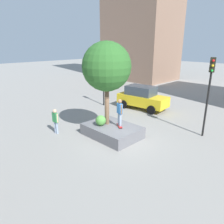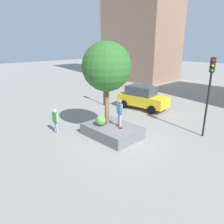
{
  "view_description": "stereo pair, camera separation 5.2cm",
  "coord_description": "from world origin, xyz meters",
  "px_view_note": "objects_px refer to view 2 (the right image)",
  "views": [
    {
      "loc": [
        8.24,
        -8.73,
        5.62
      ],
      "look_at": [
        -0.53,
        -0.04,
        1.61
      ],
      "focal_mm": 33.77,
      "sensor_mm": 36.0,
      "label": 1
    },
    {
      "loc": [
        8.28,
        -8.69,
        5.62
      ],
      "look_at": [
        -0.53,
        -0.04,
        1.61
      ],
      "focal_mm": 33.77,
      "sensor_mm": 36.0,
      "label": 2
    }
  ],
  "objects_px": {
    "skateboarder": "(120,111)",
    "plaza_tree": "(107,67)",
    "bystander_watching": "(56,119)",
    "skateboard": "(119,126)",
    "sedan_parked": "(142,97)",
    "planter_ledge": "(112,131)",
    "traffic_light_corner": "(210,85)",
    "traffic_light_median": "(104,75)"
  },
  "relations": [
    {
      "from": "planter_ledge",
      "to": "traffic_light_corner",
      "type": "xyz_separation_m",
      "value": [
        4.07,
        4.13,
        2.96
      ]
    },
    {
      "from": "traffic_light_corner",
      "to": "bystander_watching",
      "type": "height_order",
      "value": "traffic_light_corner"
    },
    {
      "from": "sedan_parked",
      "to": "traffic_light_median",
      "type": "relative_size",
      "value": 1.1
    },
    {
      "from": "skateboard",
      "to": "plaza_tree",
      "type": "bearing_deg",
      "value": -167.63
    },
    {
      "from": "skateboarder",
      "to": "traffic_light_corner",
      "type": "xyz_separation_m",
      "value": [
        3.62,
        3.92,
        1.56
      ]
    },
    {
      "from": "plaza_tree",
      "to": "sedan_parked",
      "type": "relative_size",
      "value": 1.11
    },
    {
      "from": "planter_ledge",
      "to": "skateboarder",
      "type": "relative_size",
      "value": 2.04
    },
    {
      "from": "skateboarder",
      "to": "plaza_tree",
      "type": "bearing_deg",
      "value": -167.63
    },
    {
      "from": "skateboarder",
      "to": "sedan_parked",
      "type": "xyz_separation_m",
      "value": [
        -2.8,
        5.92,
        -0.71
      ]
    },
    {
      "from": "skateboard",
      "to": "traffic_light_corner",
      "type": "relative_size",
      "value": 0.16
    },
    {
      "from": "planter_ledge",
      "to": "sedan_parked",
      "type": "xyz_separation_m",
      "value": [
        -2.35,
        6.13,
        0.69
      ]
    },
    {
      "from": "plaza_tree",
      "to": "traffic_light_corner",
      "type": "distance_m",
      "value": 6.2
    },
    {
      "from": "skateboard",
      "to": "traffic_light_median",
      "type": "height_order",
      "value": "traffic_light_median"
    },
    {
      "from": "planter_ledge",
      "to": "plaza_tree",
      "type": "xyz_separation_m",
      "value": [
        -0.46,
        0.01,
        3.96
      ]
    },
    {
      "from": "plaza_tree",
      "to": "traffic_light_corner",
      "type": "relative_size",
      "value": 1.04
    },
    {
      "from": "planter_ledge",
      "to": "sedan_parked",
      "type": "relative_size",
      "value": 0.74
    },
    {
      "from": "skateboard",
      "to": "skateboarder",
      "type": "height_order",
      "value": "skateboarder"
    },
    {
      "from": "planter_ledge",
      "to": "traffic_light_corner",
      "type": "distance_m",
      "value": 6.51
    },
    {
      "from": "sedan_parked",
      "to": "planter_ledge",
      "type": "bearing_deg",
      "value": -69.01
    },
    {
      "from": "sedan_parked",
      "to": "bystander_watching",
      "type": "relative_size",
      "value": 2.77
    },
    {
      "from": "traffic_light_median",
      "to": "sedan_parked",
      "type": "bearing_deg",
      "value": 27.35
    },
    {
      "from": "planter_ledge",
      "to": "skateboarder",
      "type": "bearing_deg",
      "value": 24.51
    },
    {
      "from": "skateboarder",
      "to": "skateboard",
      "type": "bearing_deg",
      "value": 90.0
    },
    {
      "from": "skateboarder",
      "to": "bystander_watching",
      "type": "xyz_separation_m",
      "value": [
        -3.31,
        -2.51,
        -0.79
      ]
    },
    {
      "from": "traffic_light_median",
      "to": "planter_ledge",
      "type": "bearing_deg",
      "value": -38.34
    },
    {
      "from": "sedan_parked",
      "to": "traffic_light_median",
      "type": "bearing_deg",
      "value": -152.65
    },
    {
      "from": "skateboard",
      "to": "skateboarder",
      "type": "bearing_deg",
      "value": -90.0
    },
    {
      "from": "planter_ledge",
      "to": "bystander_watching",
      "type": "bearing_deg",
      "value": -141.14
    },
    {
      "from": "traffic_light_corner",
      "to": "bystander_watching",
      "type": "xyz_separation_m",
      "value": [
        -6.93,
        -6.43,
        -2.35
      ]
    },
    {
      "from": "skateboarder",
      "to": "traffic_light_median",
      "type": "relative_size",
      "value": 0.4
    },
    {
      "from": "skateboarder",
      "to": "sedan_parked",
      "type": "height_order",
      "value": "skateboarder"
    },
    {
      "from": "plaza_tree",
      "to": "traffic_light_median",
      "type": "xyz_separation_m",
      "value": [
        -5.15,
        4.43,
        -1.44
      ]
    },
    {
      "from": "traffic_light_median",
      "to": "bystander_watching",
      "type": "relative_size",
      "value": 2.51
    },
    {
      "from": "sedan_parked",
      "to": "bystander_watching",
      "type": "xyz_separation_m",
      "value": [
        -0.51,
        -8.43,
        -0.08
      ]
    },
    {
      "from": "traffic_light_median",
      "to": "bystander_watching",
      "type": "height_order",
      "value": "traffic_light_median"
    },
    {
      "from": "traffic_light_median",
      "to": "plaza_tree",
      "type": "bearing_deg",
      "value": -40.71
    },
    {
      "from": "traffic_light_corner",
      "to": "plaza_tree",
      "type": "bearing_deg",
      "value": -137.7
    },
    {
      "from": "skateboarder",
      "to": "bystander_watching",
      "type": "distance_m",
      "value": 4.23
    },
    {
      "from": "skateboard",
      "to": "traffic_light_corner",
      "type": "height_order",
      "value": "traffic_light_corner"
    },
    {
      "from": "planter_ledge",
      "to": "skateboarder",
      "type": "height_order",
      "value": "skateboarder"
    },
    {
      "from": "sedan_parked",
      "to": "traffic_light_median",
      "type": "xyz_separation_m",
      "value": [
        -3.26,
        -1.69,
        1.82
      ]
    },
    {
      "from": "plaza_tree",
      "to": "traffic_light_median",
      "type": "bearing_deg",
      "value": 139.29
    }
  ]
}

